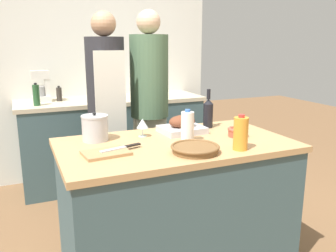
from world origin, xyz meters
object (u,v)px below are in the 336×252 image
at_px(stand_mixer, 41,89).
at_px(knife_chef, 122,147).
at_px(wine_bottle_green, 208,113).
at_px(person_cook_guest, 149,101).
at_px(stock_pot, 95,128).
at_px(condiment_bottle_tall, 36,95).
at_px(juice_jug, 241,133).
at_px(condiment_bottle_extra, 59,94).
at_px(condiment_bottle_short, 59,94).
at_px(mixing_bowl, 237,132).
at_px(roasting_pan, 182,126).
at_px(wine_glass_left, 142,124).
at_px(person_cook_aproned, 107,106).
at_px(cutting_board, 106,153).
at_px(wicker_basket, 195,149).
at_px(milk_jug, 187,127).

bearing_deg(stand_mixer, knife_chef, -79.76).
xyz_separation_m(wine_bottle_green, person_cook_guest, (-0.24, 0.64, 0.00)).
bearing_deg(stock_pot, condiment_bottle_tall, 102.75).
height_order(juice_jug, condiment_bottle_extra, juice_jug).
relative_size(stand_mixer, condiment_bottle_tall, 1.45).
relative_size(juice_jug, knife_chef, 0.80).
relative_size(condiment_bottle_short, person_cook_guest, 0.08).
distance_m(mixing_bowl, condiment_bottle_tall, 1.96).
xyz_separation_m(roasting_pan, condiment_bottle_extra, (-0.67, 1.49, 0.07)).
distance_m(wine_glass_left, person_cook_guest, 0.76).
relative_size(stock_pot, person_cook_aproned, 0.11).
bearing_deg(condiment_bottle_extra, wine_glass_left, -75.74).
bearing_deg(condiment_bottle_extra, person_cook_guest, -49.18).
bearing_deg(condiment_bottle_extra, knife_chef, -84.87).
xyz_separation_m(cutting_board, wine_glass_left, (0.33, 0.30, 0.08)).
relative_size(knife_chef, stand_mixer, 0.87).
xyz_separation_m(wicker_basket, wine_glass_left, (-0.16, 0.47, 0.06)).
distance_m(knife_chef, condiment_bottle_short, 1.83).
bearing_deg(knife_chef, condiment_bottle_short, 94.64).
xyz_separation_m(cutting_board, stand_mixer, (-0.22, 1.82, 0.17)).
xyz_separation_m(condiment_bottle_short, person_cook_aproned, (0.29, -0.88, -0.00)).
bearing_deg(juice_jug, condiment_bottle_extra, 112.22).
bearing_deg(mixing_bowl, cutting_board, -177.66).
bearing_deg(stand_mixer, wicker_basket, -70.44).
distance_m(stock_pot, person_cook_guest, 0.91).
distance_m(condiment_bottle_short, condiment_bottle_extra, 0.07).
distance_m(knife_chef, condiment_bottle_extra, 1.76).
bearing_deg(roasting_pan, wine_bottle_green, 14.47).
bearing_deg(cutting_board, stock_pot, 88.71).
xyz_separation_m(milk_jug, stand_mixer, (-0.77, 1.76, 0.08)).
bearing_deg(juice_jug, wicker_basket, 168.81).
height_order(wine_bottle_green, stand_mixer, stand_mixer).
xyz_separation_m(wicker_basket, stock_pot, (-0.48, 0.49, 0.06)).
bearing_deg(stock_pot, roasting_pan, -3.49).
bearing_deg(person_cook_guest, wine_bottle_green, -61.53).
bearing_deg(wine_bottle_green, stock_pot, -178.24).
bearing_deg(stand_mixer, mixing_bowl, -57.37).
relative_size(roasting_pan, stock_pot, 1.63).
relative_size(wine_bottle_green, person_cook_aproned, 0.17).
bearing_deg(wicker_basket, stand_mixer, 109.56).
height_order(juice_jug, wine_bottle_green, wine_bottle_green).
relative_size(juice_jug, wine_bottle_green, 0.74).
bearing_deg(person_cook_guest, roasting_pan, -82.84).
bearing_deg(stock_pot, stand_mixer, 98.48).
xyz_separation_m(stock_pot, person_cook_aproned, (0.24, 0.65, 0.02)).
relative_size(stand_mixer, condiment_bottle_extra, 2.02).
relative_size(roasting_pan, condiment_bottle_short, 2.24).
height_order(wine_glass_left, condiment_bottle_short, condiment_bottle_short).
bearing_deg(roasting_pan, stand_mixer, 118.67).
xyz_separation_m(condiment_bottle_short, condiment_bottle_extra, (-0.01, -0.07, 0.01)).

